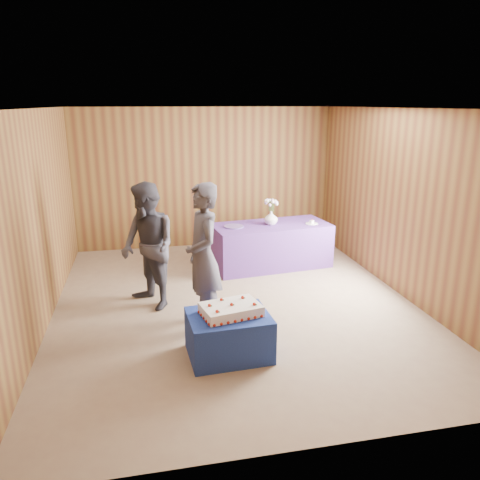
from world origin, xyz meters
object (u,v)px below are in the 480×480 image
object	(u,v)px
serving_table	(271,245)
guest_right	(148,247)
cake_table	(229,335)
sheet_cake	(231,309)
guest_left	(203,257)
vase	(271,218)

from	to	relation	value
serving_table	guest_right	world-z (taller)	guest_right
guest_right	cake_table	bearing A→B (deg)	-1.10
sheet_cake	guest_left	bearing A→B (deg)	91.49
serving_table	vase	size ratio (longest dim) A/B	8.43
vase	cake_table	bearing A→B (deg)	-113.99
guest_left	guest_right	world-z (taller)	guest_left
sheet_cake	vase	bearing A→B (deg)	54.39
guest_right	serving_table	bearing A→B (deg)	92.75
guest_left	guest_right	distance (m)	0.98
serving_table	guest_left	world-z (taller)	guest_left
serving_table	guest_left	size ratio (longest dim) A/B	1.08
cake_table	guest_right	xyz separation A→B (m)	(-0.83, 1.55, 0.63)
vase	guest_left	bearing A→B (deg)	-125.30
vase	sheet_cake	bearing A→B (deg)	-113.61
cake_table	guest_left	xyz separation A→B (m)	(-0.17, 0.82, 0.68)
cake_table	guest_left	size ratio (longest dim) A/B	0.49
cake_table	vase	xyz separation A→B (m)	(1.27, 2.86, 0.62)
serving_table	sheet_cake	distance (m)	3.12
cake_table	sheet_cake	xyz separation A→B (m)	(0.03, 0.01, 0.31)
vase	guest_left	xyz separation A→B (m)	(-1.44, -2.04, 0.06)
sheet_cake	guest_left	xyz separation A→B (m)	(-0.20, 0.81, 0.37)
cake_table	guest_right	size ratio (longest dim) A/B	0.51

